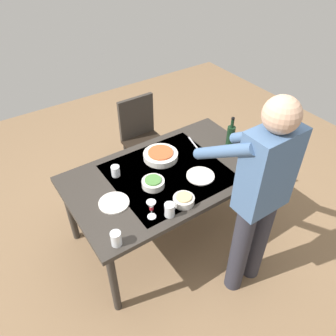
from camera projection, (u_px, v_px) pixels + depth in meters
The scene contains 15 objects.
ground_plane at pixel (168, 230), 3.21m from camera, with size 6.00×6.00×0.00m, color #846647.
dining_table at pixel (168, 179), 2.79m from camera, with size 1.66×0.98×0.73m.
chair_near at pixel (142, 134), 3.54m from camera, with size 0.40×0.40×0.91m.
person_server at pixel (259, 194), 2.21m from camera, with size 0.42×0.61×1.69m.
wine_bottle at pixel (231, 136), 2.96m from camera, with size 0.07×0.07×0.30m.
wine_glass_left at pixel (151, 207), 2.30m from camera, with size 0.07×0.07×0.15m.
water_cup_near_left at pixel (116, 239), 2.15m from camera, with size 0.07×0.07×0.11m, color silver.
water_cup_near_right at pixel (116, 171), 2.69m from camera, with size 0.07×0.07×0.09m, color silver.
water_cup_far_left at pixel (170, 210), 2.35m from camera, with size 0.08×0.08×0.10m, color silver.
serving_bowl_pasta at pixel (161, 155), 2.87m from camera, with size 0.30×0.30×0.07m.
side_bowl_salad at pixel (153, 183), 2.60m from camera, with size 0.18×0.18×0.07m.
side_bowl_bread at pixel (184, 200), 2.45m from camera, with size 0.16×0.16×0.07m.
dinner_plate_near at pixel (200, 176), 2.70m from camera, with size 0.23×0.23×0.01m, color silver.
dinner_plate_far at pixel (114, 203), 2.47m from camera, with size 0.23×0.23×0.01m, color silver.
table_knife at pixel (193, 143), 3.07m from camera, with size 0.01×0.20×0.01m, color silver.
Camera 1 is at (1.17, 1.73, 2.51)m, focal length 35.53 mm.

